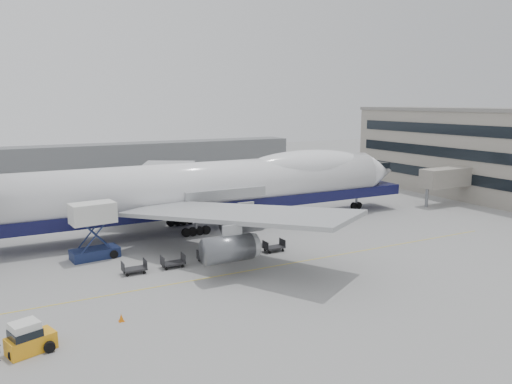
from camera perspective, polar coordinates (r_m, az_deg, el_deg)
ground at (r=56.90m, az=-0.69°, el=-6.72°), size 260.00×260.00×0.00m
apron_line at (r=51.89m, az=2.38°, el=-8.42°), size 60.00×0.15×0.01m
hangar at (r=120.03m, az=-20.69°, el=3.32°), size 110.00×8.00×7.00m
airliner at (r=66.48m, az=-4.95°, el=0.70°), size 67.00×55.30×19.98m
catering_truck at (r=56.10m, az=-18.09°, el=-3.84°), size 5.19×3.86×6.09m
baggage_tug at (r=38.04m, az=-24.55°, el=-15.00°), size 3.36×2.46×2.20m
traffic_cone at (r=40.79m, az=-15.15°, el=-13.70°), size 0.42×0.42×0.62m
dolly_0 at (r=50.89m, az=-13.75°, el=-8.47°), size 2.30×1.35×1.30m
dolly_1 at (r=51.92m, az=-9.47°, el=-7.93°), size 2.30×1.35×1.30m
dolly_2 at (r=53.22m, az=-5.40°, el=-7.38°), size 2.30×1.35×1.30m
dolly_3 at (r=54.78m, az=-1.55°, el=-6.82°), size 2.30×1.35×1.30m
dolly_4 at (r=56.57m, az=2.07°, el=-6.27°), size 2.30×1.35×1.30m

